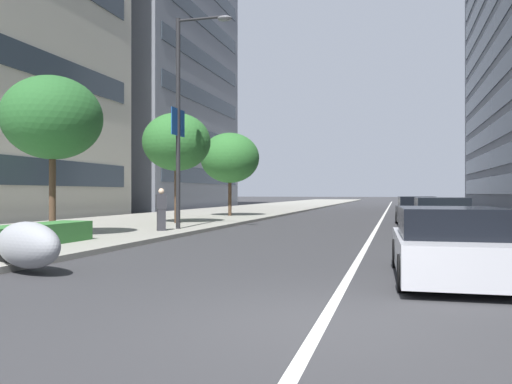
{
  "coord_description": "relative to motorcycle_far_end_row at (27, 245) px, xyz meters",
  "views": [
    {
      "loc": [
        -6.36,
        -0.89,
        1.62
      ],
      "look_at": [
        13.52,
        4.6,
        1.65
      ],
      "focal_mm": 35.86,
      "sensor_mm": 36.0,
      "label": 1
    }
  ],
  "objects": [
    {
      "name": "street_tree_near_plaza_corner",
      "position": [
        14.18,
        3.15,
        3.51
      ],
      "size": [
        3.29,
        3.29,
        5.34
      ],
      "color": "#473323",
      "rests_on": "sidewalk_right_plaza"
    },
    {
      "name": "car_lead_in_lane",
      "position": [
        17.87,
        -8.08,
        0.11
      ],
      "size": [
        4.44,
        2.02,
        1.44
      ],
      "rotation": [
        0.0,
        0.0,
        0.05
      ],
      "color": "black",
      "rests_on": "ground"
    },
    {
      "name": "office_tower_behind_plaza",
      "position": [
        40.0,
        21.05,
        20.07
      ],
      "size": [
        22.18,
        18.84,
        41.28
      ],
      "color": "slate",
      "rests_on": "ground"
    },
    {
      "name": "lane_centre_stripe",
      "position": [
        32.71,
        -6.26,
        -0.56
      ],
      "size": [
        110.0,
        0.16,
        0.01
      ],
      "primitive_type": "cube",
      "color": "silver",
      "rests_on": "ground"
    },
    {
      "name": "car_far_down_avenue",
      "position": [
        10.1,
        -8.62,
        0.12
      ],
      "size": [
        4.69,
        1.92,
        1.46
      ],
      "rotation": [
        0.0,
        0.0,
        0.02
      ],
      "color": "#236038",
      "rests_on": "ground"
    },
    {
      "name": "sidewalk_right_plaza",
      "position": [
        27.71,
        5.55,
        -0.49
      ],
      "size": [
        160.0,
        10.27,
        0.15
      ],
      "primitive_type": "cube",
      "color": "gray",
      "rests_on": "ground"
    },
    {
      "name": "street_tree_by_lamp_post",
      "position": [
        5.95,
        3.93,
        3.55
      ],
      "size": [
        3.27,
        3.27,
        5.36
      ],
      "color": "#473323",
      "rests_on": "sidewalk_right_plaza"
    },
    {
      "name": "street_tree_far_plaza",
      "position": [
        22.48,
        3.19,
        3.29
      ],
      "size": [
        3.78,
        3.78,
        5.32
      ],
      "color": "#473323",
      "rests_on": "sidewalk_right_plaza"
    },
    {
      "name": "clipped_hedge_bed",
      "position": [
        2.98,
        2.67,
        -0.12
      ],
      "size": [
        5.07,
        1.1,
        0.59
      ],
      "primitive_type": "cube",
      "color": "#337033",
      "rests_on": "sidewalk_right_plaza"
    },
    {
      "name": "ground_plane",
      "position": [
        -2.29,
        -6.26,
        -0.57
      ],
      "size": [
        400.0,
        400.0,
        0.0
      ],
      "primitive_type": "plane",
      "color": "#303033"
    },
    {
      "name": "car_following_behind",
      "position": [
        1.39,
        -8.08,
        0.08
      ],
      "size": [
        4.27,
        2.05,
        1.35
      ],
      "rotation": [
        0.0,
        0.0,
        0.04
      ],
      "color": "#B7B7BC",
      "rests_on": "ground"
    },
    {
      "name": "street_lamp_with_banners",
      "position": [
        10.61,
        1.15,
        4.67
      ],
      "size": [
        1.26,
        2.4,
        8.6
      ],
      "color": "#232326",
      "rests_on": "sidewalk_right_plaza"
    },
    {
      "name": "motorcycle_far_end_row",
      "position": [
        0.0,
        0.0,
        0.0
      ],
      "size": [
        1.54,
        2.2,
        1.04
      ],
      "rotation": [
        0.0,
        0.0,
        1.17
      ],
      "color": "gray",
      "rests_on": "ground"
    },
    {
      "name": "pedestrian_on_plaza",
      "position": [
        9.44,
        1.65,
        0.41
      ],
      "size": [
        0.44,
        0.48,
        1.64
      ],
      "rotation": [
        0.0,
        0.0,
        0.59
      ],
      "color": "#2D2D33",
      "rests_on": "sidewalk_right_plaza"
    },
    {
      "name": "car_mid_block_traffic",
      "position": [
        24.55,
        -8.24,
        0.06
      ],
      "size": [
        4.24,
        1.94,
        1.32
      ],
      "rotation": [
        0.0,
        0.0,
        -0.0
      ],
      "color": "navy",
      "rests_on": "ground"
    }
  ]
}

